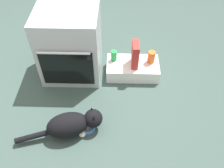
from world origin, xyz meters
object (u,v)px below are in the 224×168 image
at_px(pantry_cabinet, 132,68).
at_px(food_bowl, 87,127).
at_px(cereal_box, 135,55).
at_px(sauce_jar, 151,57).
at_px(oven, 70,44).
at_px(cat, 72,124).
at_px(soda_can, 114,56).

bearing_deg(pantry_cabinet, food_bowl, -120.45).
xyz_separation_m(cereal_box, sauce_jar, (0.18, 0.04, -0.07)).
relative_size(oven, cereal_box, 2.72).
bearing_deg(oven, cat, -82.65).
height_order(oven, cereal_box, oven).
distance_m(oven, soda_can, 0.49).
xyz_separation_m(oven, cat, (0.11, -0.83, -0.25)).
bearing_deg(sauce_jar, cereal_box, -166.38).
bearing_deg(soda_can, cat, -112.77).
height_order(cat, cereal_box, cereal_box).
bearing_deg(sauce_jar, oven, 179.17).
distance_m(pantry_cabinet, soda_can, 0.26).
distance_m(pantry_cabinet, cereal_box, 0.22).
relative_size(soda_can, sauce_jar, 0.86).
bearing_deg(food_bowl, sauce_jar, 50.76).
bearing_deg(pantry_cabinet, cereal_box, -43.48).
bearing_deg(soda_can, cereal_box, -17.11).
relative_size(food_bowl, sauce_jar, 1.02).
bearing_deg(pantry_cabinet, sauce_jar, 8.81).
bearing_deg(food_bowl, pantry_cabinet, 59.55).
xyz_separation_m(cat, soda_can, (0.35, 0.84, 0.09)).
height_order(food_bowl, cat, cat).
height_order(pantry_cabinet, cereal_box, cereal_box).
height_order(oven, soda_can, oven).
bearing_deg(cat, cereal_box, 36.73).
distance_m(pantry_cabinet, cat, 0.97).
distance_m(soda_can, cereal_box, 0.25).
relative_size(pantry_cabinet, cereal_box, 2.06).
distance_m(oven, sauce_jar, 0.88).
distance_m(oven, pantry_cabinet, 0.74).
xyz_separation_m(oven, sauce_jar, (0.87, -0.01, -0.15)).
relative_size(cat, sauce_jar, 5.52).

